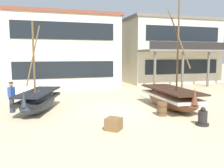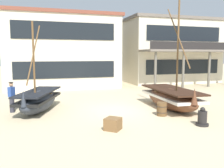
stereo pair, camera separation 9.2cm
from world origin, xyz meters
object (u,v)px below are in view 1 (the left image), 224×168
fishing_boat_near_left (171,97)px  capstan_winch (203,118)px  wooden_barrel (162,109)px  cargo_crate (114,124)px  fishing_boat_centre_large (39,100)px  harbor_building_main (62,51)px  harbor_building_annex (169,51)px  fisherman_by_hull (12,98)px

fishing_boat_near_left → capstan_winch: size_ratio=7.39×
wooden_barrel → cargo_crate: wooden_barrel is taller
fishing_boat_centre_large → cargo_crate: size_ratio=7.92×
capstan_winch → cargo_crate: (-4.01, 0.56, -0.07)m
harbor_building_main → harbor_building_annex: (12.41, 0.61, 0.09)m
cargo_crate → harbor_building_annex: size_ratio=0.06×
fisherman_by_hull → capstan_winch: (8.44, -5.12, -0.51)m
fisherman_by_hull → cargo_crate: (4.43, -4.56, -0.58)m
fishing_boat_centre_large → cargo_crate: fishing_boat_centre_large is taller
wooden_barrel → capstan_winch: bearing=-67.0°
wooden_barrel → cargo_crate: (-3.12, -1.53, -0.09)m
harbor_building_main → capstan_winch: bearing=-72.9°
fishing_boat_near_left → fisherman_by_hull: 9.04m
fisherman_by_hull → wooden_barrel: size_ratio=2.41×
fishing_boat_centre_large → cargo_crate: 5.30m
fishing_boat_near_left → wooden_barrel: 1.91m
wooden_barrel → harbor_building_main: bearing=106.1°
wooden_barrel → cargo_crate: 3.48m
capstan_winch → wooden_barrel: size_ratio=1.21×
cargo_crate → fishing_boat_centre_large: bearing=124.8°
wooden_barrel → harbor_building_main: (-3.85, 13.31, 3.19)m
fishing_boat_near_left → fisherman_by_hull: size_ratio=3.70×
fishing_boat_near_left → cargo_crate: (-4.45, -2.87, -0.40)m
fisherman_by_hull → capstan_winch: size_ratio=2.00×
cargo_crate → harbor_building_annex: 19.66m
capstan_winch → fishing_boat_near_left: bearing=82.8°
capstan_winch → harbor_building_main: size_ratio=0.08×
fisherman_by_hull → capstan_winch: fisherman_by_hull is taller
harbor_building_main → harbor_building_annex: size_ratio=1.02×
fishing_boat_near_left → harbor_building_main: bearing=113.4°
fishing_boat_centre_large → wooden_barrel: bearing=-24.6°
fishing_boat_near_left → capstan_winch: bearing=-97.2°
wooden_barrel → fishing_boat_centre_large: bearing=155.4°
fishing_boat_centre_large → harbor_building_main: size_ratio=0.45×
fishing_boat_centre_large → harbor_building_annex: harbor_building_annex is taller
fishing_boat_near_left → cargo_crate: size_ratio=10.10×
capstan_winch → harbor_building_main: harbor_building_main is taller
capstan_winch → fisherman_by_hull: bearing=148.8°
fishing_boat_near_left → harbor_building_annex: 14.82m
capstan_winch → harbor_building_annex: harbor_building_annex is taller
fishing_boat_near_left → fishing_boat_centre_large: size_ratio=1.28×
fishing_boat_near_left → harbor_building_annex: harbor_building_annex is taller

